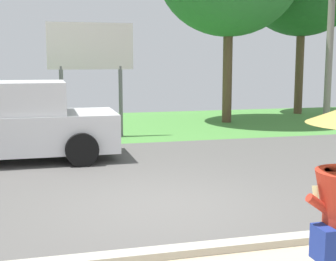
# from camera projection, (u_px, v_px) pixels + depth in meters

# --- Properties ---
(ground_plane) EXTENTS (40.00, 22.00, 0.20)m
(ground_plane) POSITION_uv_depth(u_px,v_px,m) (133.00, 169.00, 10.70)
(ground_plane) COLOR #565451
(pickup_truck) EXTENTS (5.20, 2.28, 1.88)m
(pickup_truck) POSITION_uv_depth(u_px,v_px,m) (6.00, 125.00, 11.24)
(pickup_truck) COLOR silver
(pickup_truck) RESTS_ON ground_plane
(utility_pole) EXTENTS (1.80, 0.24, 7.43)m
(utility_pole) POSITION_uv_depth(u_px,v_px,m) (331.00, 16.00, 16.60)
(utility_pole) COLOR gray
(utility_pole) RESTS_ON ground_plane
(roadside_billboard) EXTENTS (2.60, 0.12, 3.50)m
(roadside_billboard) POSITION_uv_depth(u_px,v_px,m) (91.00, 54.00, 14.46)
(roadside_billboard) COLOR slate
(roadside_billboard) RESTS_ON ground_plane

